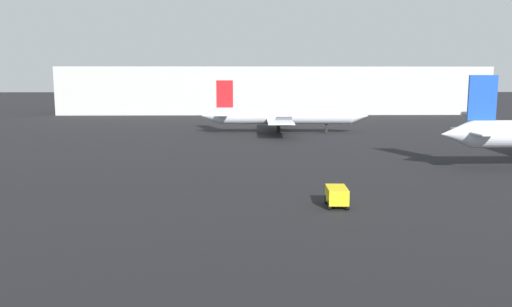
% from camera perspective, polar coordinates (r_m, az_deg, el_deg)
% --- Properties ---
extents(airplane_distant, '(25.76, 21.04, 8.09)m').
position_cam_1_polar(airplane_distant, '(78.78, 3.04, 4.21)').
color(airplane_distant, silver).
rests_on(airplane_distant, ground_plane).
extents(baggage_cart, '(1.47, 2.46, 1.30)m').
position_cam_1_polar(baggage_cart, '(34.35, 9.00, -4.63)').
color(baggage_cart, gold).
rests_on(baggage_cart, ground_plane).
extents(terminal_building, '(99.78, 24.47, 10.99)m').
position_cam_1_polar(terminal_building, '(129.06, 1.84, 7.13)').
color(terminal_building, '#B7B7B2').
rests_on(terminal_building, ground_plane).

